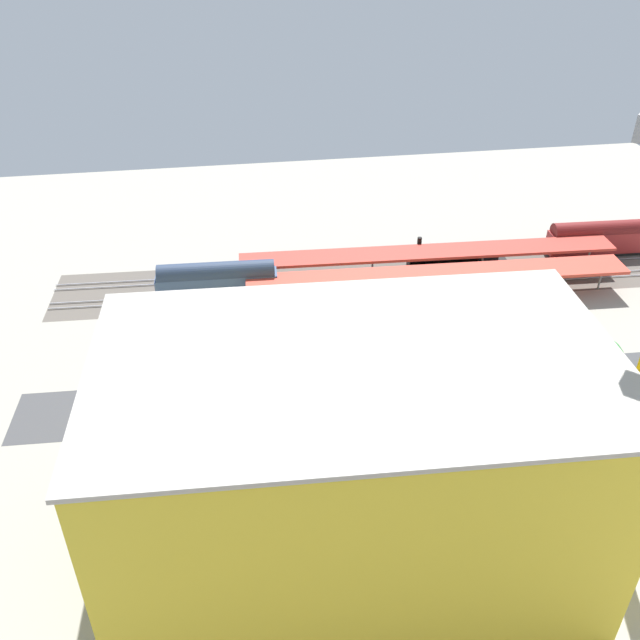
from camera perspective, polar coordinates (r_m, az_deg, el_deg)
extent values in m
plane|color=#9E998C|center=(87.98, 6.74, -3.70)|extent=(149.19, 149.19, 0.00)
cube|color=#5B544C|center=(105.60, 3.79, 3.31)|extent=(93.74, 17.39, 0.01)
cube|color=#424244|center=(84.01, 7.63, -5.82)|extent=(93.55, 13.04, 0.01)
cube|color=#9E9EA8|center=(108.40, 3.42, 4.28)|extent=(93.16, 4.17, 0.12)
cube|color=#9E9EA8|center=(107.17, 3.58, 3.91)|extent=(93.16, 4.17, 0.12)
cube|color=#9E9EA8|center=(103.86, 4.02, 2.87)|extent=(93.16, 4.17, 0.12)
cube|color=#9E9EA8|center=(102.65, 4.19, 2.47)|extent=(93.16, 4.17, 0.12)
cube|color=#C63D2D|center=(100.27, 9.80, 3.76)|extent=(55.35, 7.79, 0.49)
cylinder|color=slate|center=(110.41, 22.23, 3.26)|extent=(0.30, 0.30, 3.76)
cylinder|color=slate|center=(103.77, 14.10, 2.92)|extent=(0.30, 0.30, 3.76)
cylinder|color=slate|center=(99.48, 5.08, 2.47)|extent=(0.30, 0.30, 3.76)
cylinder|color=slate|center=(97.83, -4.49, 1.93)|extent=(0.30, 0.30, 3.76)
cube|color=#B73328|center=(106.05, 9.01, 5.58)|extent=(57.56, 7.24, 0.43)
cylinder|color=slate|center=(116.20, 21.39, 4.98)|extent=(0.30, 0.30, 3.83)
cylinder|color=slate|center=(109.50, 13.30, 4.74)|extent=(0.30, 0.30, 3.83)
cylinder|color=slate|center=(105.23, 4.36, 4.37)|extent=(0.30, 0.30, 3.83)
cylinder|color=slate|center=(103.68, -5.07, 3.86)|extent=(0.30, 0.30, 3.83)
cube|color=black|center=(111.61, 11.25, 4.75)|extent=(15.75, 3.12, 1.00)
cylinder|color=black|center=(110.31, 10.57, 5.57)|extent=(12.61, 3.25, 2.71)
cube|color=black|center=(112.53, 13.60, 5.34)|extent=(3.28, 3.04, 3.25)
cylinder|color=black|center=(108.16, 8.24, 6.44)|extent=(0.70, 0.70, 1.40)
cube|color=black|center=(121.39, 21.84, 5.22)|extent=(14.86, 2.98, 0.60)
cube|color=maroon|center=(120.53, 22.04, 6.08)|extent=(16.53, 3.64, 3.47)
cylinder|color=maroon|center=(119.72, 22.23, 6.92)|extent=(15.87, 3.61, 2.93)
cube|color=black|center=(101.08, -8.40, 1.72)|extent=(15.57, 3.16, 0.60)
cube|color=#384C72|center=(99.94, -8.50, 2.81)|extent=(17.31, 3.86, 3.86)
cylinder|color=#273550|center=(98.87, -8.60, 3.90)|extent=(16.63, 3.83, 3.12)
cube|color=black|center=(94.70, 20.79, -2.84)|extent=(3.64, 1.81, 0.30)
cube|color=silver|center=(94.39, 20.86, -2.56)|extent=(4.32, 1.91, 0.83)
cube|color=#1E2328|center=(93.97, 20.95, -2.18)|extent=(2.44, 1.62, 0.70)
cube|color=black|center=(91.28, 16.28, -3.34)|extent=(3.86, 1.78, 0.30)
cube|color=silver|center=(90.95, 16.33, -3.04)|extent=(4.59, 1.86, 0.86)
cube|color=#1E2328|center=(90.52, 16.41, -2.65)|extent=(2.58, 1.62, 0.66)
cube|color=black|center=(88.26, 11.80, -4.00)|extent=(3.89, 1.97, 0.30)
cube|color=gray|center=(87.93, 11.84, -3.71)|extent=(4.61, 2.10, 0.80)
cube|color=#1E2328|center=(87.55, 11.89, -3.37)|extent=(2.63, 1.72, 0.50)
cube|color=black|center=(85.91, 6.53, -4.59)|extent=(3.72, 1.66, 0.30)
cube|color=#474C51|center=(85.60, 6.55, -4.32)|extent=(4.43, 1.73, 0.72)
cube|color=#1E2328|center=(85.20, 6.58, -3.96)|extent=(2.48, 1.52, 0.62)
cube|color=black|center=(84.85, 1.31, -4.90)|extent=(3.87, 2.07, 0.30)
cube|color=silver|center=(84.49, 1.32, -4.60)|extent=(4.58, 2.20, 0.84)
cube|color=#1E2328|center=(84.08, 1.32, -4.23)|extent=(2.62, 1.82, 0.52)
cube|color=black|center=(84.30, -4.69, -5.31)|extent=(3.98, 1.78, 0.30)
cube|color=silver|center=(83.95, -4.71, -5.01)|extent=(4.73, 1.85, 0.85)
cube|color=#1E2328|center=(83.48, -4.73, -4.59)|extent=(2.65, 1.62, 0.69)
cube|color=yellow|center=(59.00, 2.80, -11.94)|extent=(40.83, 24.58, 21.41)
cube|color=#ADA89E|center=(51.86, 3.12, -3.41)|extent=(41.46, 25.20, 0.40)
cube|color=gray|center=(74.61, 22.46, -14.17)|extent=(3.60, 3.60, 1.20)
cube|color=black|center=(80.41, 8.81, -7.80)|extent=(9.76, 2.47, 0.50)
cube|color=silver|center=(79.61, 9.62, -6.76)|extent=(7.73, 2.64, 2.95)
cube|color=#334C8C|center=(78.50, 6.22, -7.43)|extent=(2.12, 2.47, 2.25)
cube|color=black|center=(79.15, 7.08, -8.42)|extent=(9.87, 3.25, 0.50)
cube|color=silver|center=(78.14, 8.00, -7.36)|extent=(7.63, 3.29, 3.19)
cube|color=silver|center=(77.61, 4.44, -7.71)|extent=(2.51, 2.79, 2.59)
cylinder|color=brown|center=(86.64, 21.47, -5.27)|extent=(0.43, 0.43, 3.72)
sphere|color=#38843D|center=(84.41, 22.00, -3.18)|extent=(5.89, 5.89, 5.89)
cylinder|color=brown|center=(87.06, 20.54, -5.29)|extent=(0.51, 0.51, 2.66)
sphere|color=#2D7233|center=(85.17, 20.96, -3.55)|extent=(5.59, 5.59, 5.59)
cylinder|color=#333333|center=(76.94, 1.29, -7.07)|extent=(0.16, 0.16, 5.53)
cube|color=black|center=(74.90, 1.32, -5.20)|extent=(0.36, 0.36, 0.90)
sphere|color=red|center=(75.06, 1.15, -5.39)|extent=(0.20, 0.20, 0.20)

